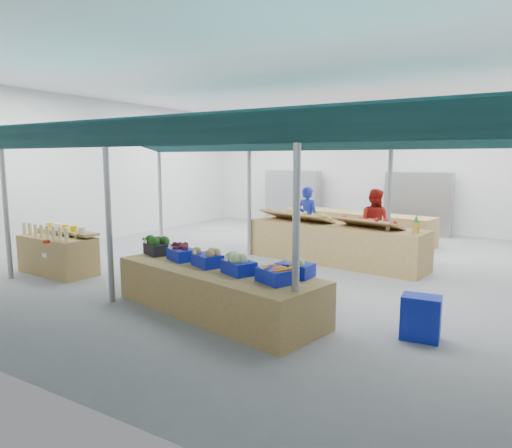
# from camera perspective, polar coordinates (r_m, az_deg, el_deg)

# --- Properties ---
(floor) EXTENTS (13.00, 13.00, 0.00)m
(floor) POSITION_cam_1_polar(r_m,az_deg,el_deg) (10.81, 2.29, -4.92)
(floor) COLOR slate
(floor) RESTS_ON ground
(hall) EXTENTS (13.00, 13.00, 13.00)m
(hall) POSITION_cam_1_polar(r_m,az_deg,el_deg) (11.82, 5.76, 9.08)
(hall) COLOR silver
(hall) RESTS_ON ground
(pole_grid) EXTENTS (10.00, 4.60, 3.00)m
(pole_grid) POSITION_cam_1_polar(r_m,az_deg,el_deg) (8.66, 1.15, 3.99)
(pole_grid) COLOR gray
(pole_grid) RESTS_ON floor
(awnings) EXTENTS (9.50, 7.08, 0.30)m
(awnings) POSITION_cam_1_polar(r_m,az_deg,el_deg) (8.64, 1.17, 10.40)
(awnings) COLOR #0A2A2B
(awnings) RESTS_ON pole_grid
(back_shelving_left) EXTENTS (2.00, 0.50, 2.00)m
(back_shelving_left) POSITION_cam_1_polar(r_m,az_deg,el_deg) (17.07, 4.62, 3.24)
(back_shelving_left) COLOR #B23F33
(back_shelving_left) RESTS_ON floor
(back_shelving_right) EXTENTS (2.00, 0.50, 2.00)m
(back_shelving_right) POSITION_cam_1_polar(r_m,az_deg,el_deg) (15.61, 19.60, 2.35)
(back_shelving_right) COLOR #B23F33
(back_shelving_right) RESTS_ON floor
(bottle_shelf) EXTENTS (1.85, 1.19, 1.08)m
(bottle_shelf) POSITION_cam_1_polar(r_m,az_deg,el_deg) (10.67, -23.36, -3.34)
(bottle_shelf) COLOR olive
(bottle_shelf) RESTS_ON floor
(veg_counter) EXTENTS (3.87, 1.98, 0.72)m
(veg_counter) POSITION_cam_1_polar(r_m,az_deg,el_deg) (7.37, -4.98, -8.26)
(veg_counter) COLOR olive
(veg_counter) RESTS_ON floor
(fruit_counter) EXTENTS (4.38, 1.59, 0.92)m
(fruit_counter) POSITION_cam_1_polar(r_m,az_deg,el_deg) (10.93, 9.76, -2.43)
(fruit_counter) COLOR olive
(fruit_counter) RESTS_ON floor
(far_counter) EXTENTS (4.77, 1.83, 0.84)m
(far_counter) POSITION_cam_1_polar(r_m,az_deg,el_deg) (14.17, 12.39, -0.27)
(far_counter) COLOR olive
(far_counter) RESTS_ON floor
(crate_stack) EXTENTS (0.53, 0.40, 0.61)m
(crate_stack) POSITION_cam_1_polar(r_m,az_deg,el_deg) (6.69, 19.90, -10.95)
(crate_stack) COLOR #0E1C9E
(crate_stack) RESTS_ON floor
(vendor_left) EXTENTS (0.67, 0.49, 1.71)m
(vendor_left) POSITION_cam_1_polar(r_m,az_deg,el_deg) (12.33, 6.46, 0.69)
(vendor_left) COLOR #1B29B1
(vendor_left) RESTS_ON floor
(vendor_right) EXTENTS (0.91, 0.76, 1.71)m
(vendor_right) POSITION_cam_1_polar(r_m,az_deg,el_deg) (11.70, 14.50, 0.10)
(vendor_right) COLOR #A61914
(vendor_right) RESTS_ON floor
(crate_broccoli) EXTENTS (0.60, 0.53, 0.35)m
(crate_broccoli) POSITION_cam_1_polar(r_m,az_deg,el_deg) (8.47, -12.25, -2.66)
(crate_broccoli) COLOR black
(crate_broccoli) RESTS_ON veg_counter
(crate_beets) EXTENTS (0.60, 0.53, 0.29)m
(crate_beets) POSITION_cam_1_polar(r_m,az_deg,el_deg) (7.91, -9.27, -3.54)
(crate_beets) COLOR #0E1C9E
(crate_beets) RESTS_ON veg_counter
(crate_celeriac) EXTENTS (0.60, 0.53, 0.31)m
(crate_celeriac) POSITION_cam_1_polar(r_m,az_deg,el_deg) (7.40, -6.10, -4.19)
(crate_celeriac) COLOR #0E1C9E
(crate_celeriac) RESTS_ON veg_counter
(crate_cabbage) EXTENTS (0.60, 0.53, 0.35)m
(crate_cabbage) POSITION_cam_1_polar(r_m,az_deg,el_deg) (6.88, -2.17, -4.97)
(crate_cabbage) COLOR #0E1C9E
(crate_cabbage) RESTS_ON veg_counter
(crate_carrots) EXTENTS (0.60, 0.53, 0.29)m
(crate_carrots) POSITION_cam_1_polar(r_m,az_deg,el_deg) (6.41, 2.39, -6.37)
(crate_carrots) COLOR #0E1C9E
(crate_carrots) RESTS_ON veg_counter
(sparrow) EXTENTS (0.12, 0.09, 0.11)m
(sparrow) POSITION_cam_1_polar(r_m,az_deg,el_deg) (8.52, -13.60, -2.04)
(sparrow) COLOR brown
(sparrow) RESTS_ON crate_broccoli
(pole_ribbon) EXTENTS (0.12, 0.12, 0.28)m
(pole_ribbon) POSITION_cam_1_polar(r_m,az_deg,el_deg) (8.19, -24.72, -2.15)
(pole_ribbon) COLOR red
(pole_ribbon) RESTS_ON pole_grid
(apple_heap_yellow) EXTENTS (2.02, 1.18, 0.27)m
(apple_heap_yellow) POSITION_cam_1_polar(r_m,az_deg,el_deg) (11.27, 5.04, 1.19)
(apple_heap_yellow) COLOR #997247
(apple_heap_yellow) RESTS_ON fruit_counter
(apple_heap_red) EXTENTS (1.63, 1.07, 0.27)m
(apple_heap_red) POSITION_cam_1_polar(r_m,az_deg,el_deg) (10.35, 13.77, 0.38)
(apple_heap_red) COLOR #997247
(apple_heap_red) RESTS_ON fruit_counter
(pineapple) EXTENTS (0.14, 0.14, 0.39)m
(pineapple) POSITION_cam_1_polar(r_m,az_deg,el_deg) (9.95, 19.37, -0.06)
(pineapple) COLOR #8C6019
(pineapple) RESTS_ON fruit_counter
(crate_extra) EXTENTS (0.52, 0.42, 0.32)m
(crate_extra) POSITION_cam_1_polar(r_m,az_deg,el_deg) (6.75, 4.96, -5.34)
(crate_extra) COLOR #0E1C9E
(crate_extra) RESTS_ON veg_counter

